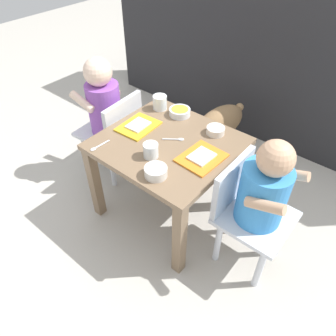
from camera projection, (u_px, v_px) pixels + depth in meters
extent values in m
plane|color=#B2ADA3|center=(168.00, 208.00, 1.70)|extent=(7.00, 7.00, 0.00)
cube|color=#232326|center=(276.00, 61.00, 2.00)|extent=(2.31, 0.40, 0.92)
cube|color=#7A6047|center=(168.00, 144.00, 1.41)|extent=(0.58, 0.54, 0.03)
cube|color=#7A6047|center=(95.00, 183.00, 1.54)|extent=(0.04, 0.04, 0.42)
cube|color=#7A6047|center=(179.00, 240.00, 1.30)|extent=(0.04, 0.04, 0.42)
cube|color=#7A6047|center=(160.00, 137.00, 1.82)|extent=(0.04, 0.04, 0.42)
cube|color=#7A6047|center=(240.00, 177.00, 1.57)|extent=(0.04, 0.04, 0.42)
cube|color=silver|center=(108.00, 131.00, 1.76)|extent=(0.30, 0.30, 0.02)
cube|color=silver|center=(124.00, 120.00, 1.62)|extent=(0.04, 0.27, 0.22)
cylinder|color=purple|center=(105.00, 108.00, 1.66)|extent=(0.17, 0.17, 0.27)
sphere|color=beige|center=(98.00, 72.00, 1.53)|extent=(0.14, 0.14, 0.14)
cylinder|color=silver|center=(110.00, 137.00, 1.95)|extent=(0.03, 0.03, 0.26)
cylinder|color=silver|center=(86.00, 154.00, 1.83)|extent=(0.03, 0.03, 0.26)
cylinder|color=silver|center=(135.00, 149.00, 1.87)|extent=(0.03, 0.03, 0.26)
cylinder|color=silver|center=(112.00, 167.00, 1.75)|extent=(0.03, 0.03, 0.26)
cylinder|color=beige|center=(109.00, 87.00, 1.70)|extent=(0.15, 0.05, 0.09)
cylinder|color=beige|center=(82.00, 102.00, 1.58)|extent=(0.15, 0.05, 0.09)
cube|color=silver|center=(256.00, 218.00, 1.30)|extent=(0.28, 0.28, 0.02)
cube|color=silver|center=(233.00, 183.00, 1.28)|extent=(0.02, 0.27, 0.22)
cylinder|color=#388CD8|center=(262.00, 195.00, 1.21)|extent=(0.19, 0.19, 0.25)
sphere|color=tan|center=(276.00, 158.00, 1.08)|extent=(0.13, 0.13, 0.13)
cylinder|color=silver|center=(260.00, 267.00, 1.29)|extent=(0.03, 0.03, 0.26)
cylinder|color=silver|center=(281.00, 236.00, 1.40)|extent=(0.03, 0.03, 0.26)
cylinder|color=silver|center=(218.00, 241.00, 1.38)|extent=(0.03, 0.03, 0.26)
cylinder|color=silver|center=(241.00, 214.00, 1.50)|extent=(0.03, 0.03, 0.26)
cylinder|color=tan|center=(265.00, 206.00, 1.09)|extent=(0.15, 0.04, 0.09)
cylinder|color=tan|center=(290.00, 174.00, 1.21)|extent=(0.15, 0.04, 0.09)
ellipsoid|color=olive|center=(219.00, 123.00, 1.90)|extent=(0.22, 0.39, 0.20)
sphere|color=olive|center=(194.00, 130.00, 1.77)|extent=(0.14, 0.14, 0.14)
sphere|color=black|center=(188.00, 134.00, 1.75)|extent=(0.06, 0.06, 0.06)
torus|color=green|center=(199.00, 129.00, 1.80)|extent=(0.12, 0.05, 0.12)
sphere|color=olive|center=(240.00, 107.00, 1.97)|extent=(0.05, 0.05, 0.05)
cylinder|color=olive|center=(200.00, 146.00, 1.98)|extent=(0.04, 0.04, 0.14)
cylinder|color=olive|center=(211.00, 154.00, 1.93)|extent=(0.04, 0.04, 0.14)
cylinder|color=olive|center=(222.00, 134.00, 2.08)|extent=(0.04, 0.04, 0.14)
cylinder|color=olive|center=(233.00, 141.00, 2.03)|extent=(0.04, 0.04, 0.14)
cube|color=gold|center=(138.00, 126.00, 1.49)|extent=(0.15, 0.19, 0.01)
cube|color=white|center=(138.00, 125.00, 1.48)|extent=(0.09, 0.11, 0.01)
cube|color=orange|center=(202.00, 158.00, 1.32)|extent=(0.16, 0.19, 0.01)
cube|color=white|center=(202.00, 156.00, 1.31)|extent=(0.09, 0.11, 0.01)
cylinder|color=white|center=(160.00, 102.00, 1.59)|extent=(0.07, 0.07, 0.07)
cylinder|color=silver|center=(160.00, 105.00, 1.60)|extent=(0.06, 0.06, 0.04)
cylinder|color=white|center=(151.00, 150.00, 1.31)|extent=(0.06, 0.06, 0.06)
cylinder|color=silver|center=(151.00, 154.00, 1.32)|extent=(0.05, 0.05, 0.03)
cylinder|color=white|center=(180.00, 112.00, 1.55)|extent=(0.10, 0.10, 0.03)
cylinder|color=gold|center=(180.00, 110.00, 1.55)|extent=(0.08, 0.08, 0.01)
cylinder|color=silver|center=(156.00, 172.00, 1.23)|extent=(0.09, 0.09, 0.04)
cylinder|color=#D84C33|center=(156.00, 168.00, 1.22)|extent=(0.07, 0.07, 0.01)
cylinder|color=silver|center=(215.00, 130.00, 1.44)|extent=(0.08, 0.08, 0.03)
cylinder|color=#4C8C33|center=(216.00, 128.00, 1.43)|extent=(0.07, 0.07, 0.01)
cylinder|color=silver|center=(102.00, 144.00, 1.38)|extent=(0.01, 0.08, 0.01)
ellipsoid|color=silver|center=(93.00, 149.00, 1.36)|extent=(0.02, 0.03, 0.01)
cylinder|color=silver|center=(170.00, 139.00, 1.41)|extent=(0.06, 0.05, 0.01)
ellipsoid|color=silver|center=(181.00, 139.00, 1.41)|extent=(0.03, 0.03, 0.01)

